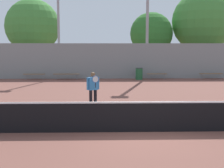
{
  "coord_description": "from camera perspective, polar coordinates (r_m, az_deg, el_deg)",
  "views": [
    {
      "loc": [
        -1.29,
        -9.69,
        2.7
      ],
      "look_at": [
        -0.88,
        5.2,
        0.93
      ],
      "focal_mm": 50.0,
      "sensor_mm": 36.0,
      "label": 1
    }
  ],
  "objects": [
    {
      "name": "tennis_player",
      "position": [
        13.8,
        -3.48,
        -0.68
      ],
      "size": [
        0.55,
        0.51,
        1.6
      ],
      "rotation": [
        0.0,
        0.0,
        0.44
      ],
      "color": "black",
      "rests_on": "ground_plane"
    },
    {
      "name": "bench_courtside_near",
      "position": [
        26.49,
        8.2,
        1.8
      ],
      "size": [
        1.65,
        0.4,
        0.48
      ],
      "color": "brown",
      "rests_on": "ground_plane"
    },
    {
      "name": "bench_by_gate",
      "position": [
        27.65,
        17.67,
        1.77
      ],
      "size": [
        1.92,
        0.4,
        0.48
      ],
      "color": "brown",
      "rests_on": "ground_plane"
    },
    {
      "name": "tree_green_tall",
      "position": [
        35.18,
        16.23,
        10.97
      ],
      "size": [
        6.47,
        6.47,
        8.67
      ],
      "color": "brown",
      "rests_on": "ground_plane"
    },
    {
      "name": "light_pole_far_right",
      "position": [
        27.68,
        -9.81,
        13.47
      ],
      "size": [
        0.9,
        0.6,
        9.59
      ],
      "color": "#939399",
      "rests_on": "ground_plane"
    },
    {
      "name": "bench_adjacent_court",
      "position": [
        26.28,
        -8.32,
        1.78
      ],
      "size": [
        2.2,
        0.4,
        0.48
      ],
      "color": "brown",
      "rests_on": "ground_plane"
    },
    {
      "name": "ground_plane",
      "position": [
        10.14,
        5.84,
        -8.7
      ],
      "size": [
        100.0,
        100.0,
        0.0
      ],
      "primitive_type": "plane",
      "color": "brown"
    },
    {
      "name": "tree_dark_dense",
      "position": [
        33.6,
        7.21,
        9.09
      ],
      "size": [
        4.5,
        4.5,
        6.35
      ],
      "color": "brown",
      "rests_on": "ground_plane"
    },
    {
      "name": "trash_bin",
      "position": [
        26.08,
        4.97,
        1.9
      ],
      "size": [
        0.6,
        0.6,
        0.98
      ],
      "color": "#235B33",
      "rests_on": "ground_plane"
    },
    {
      "name": "bench_courtside_far",
      "position": [
        26.73,
        -14.03,
        1.72
      ],
      "size": [
        1.79,
        0.4,
        0.48
      ],
      "color": "brown",
      "rests_on": "ground_plane"
    },
    {
      "name": "tree_green_broad",
      "position": [
        33.35,
        -14.31,
        10.18
      ],
      "size": [
        5.54,
        5.54,
        7.58
      ],
      "color": "brown",
      "rests_on": "ground_plane"
    },
    {
      "name": "tennis_net",
      "position": [
        10.02,
        5.88,
        -5.94
      ],
      "size": [
        11.56,
        0.09,
        0.98
      ],
      "color": "black",
      "rests_on": "ground_plane"
    },
    {
      "name": "back_fence",
      "position": [
        26.82,
        1.17,
        4.23
      ],
      "size": [
        27.66,
        0.06,
        3.01
      ],
      "color": "gray",
      "rests_on": "ground_plane"
    }
  ]
}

